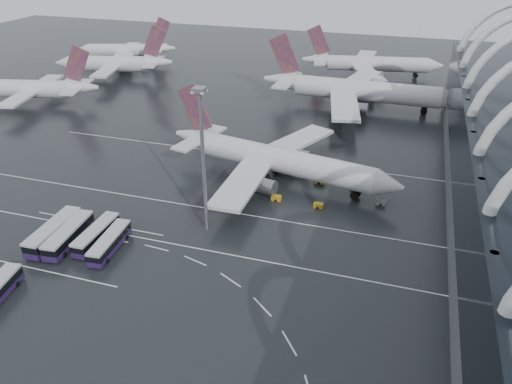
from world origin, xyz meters
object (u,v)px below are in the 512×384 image
(airliner_main, at_px, (275,160))
(jet_remote_mid, at_px, (116,64))
(gse_cart_belly_a, at_px, (318,205))
(gse_cart_belly_d, at_px, (381,202))
(jet_remote_west, at_px, (35,89))
(bus_row_near_b, at_px, (69,235))
(bus_row_near_c, at_px, (96,234))
(gse_cart_belly_e, at_px, (319,181))
(bus_row_near_a, at_px, (53,232))
(airliner_gate_c, at_px, (369,64))
(bus_row_near_d, at_px, (110,242))
(jet_remote_far, at_px, (127,51))
(gse_cart_belly_c, at_px, (276,198))
(airliner_gate_b, at_px, (356,91))
(floodlight_mast, at_px, (202,145))
(gse_cart_belly_b, at_px, (355,186))

(airliner_main, relative_size, jet_remote_mid, 1.26)
(gse_cart_belly_a, distance_m, gse_cart_belly_d, 13.28)
(gse_cart_belly_a, relative_size, gse_cart_belly_d, 0.95)
(jet_remote_west, distance_m, gse_cart_belly_d, 118.30)
(bus_row_near_b, height_order, gse_cart_belly_d, bus_row_near_b)
(airliner_main, distance_m, gse_cart_belly_a, 16.47)
(bus_row_near_c, bearing_deg, gse_cart_belly_e, -45.03)
(bus_row_near_a, bearing_deg, gse_cart_belly_a, -61.75)
(airliner_gate_c, xyz_separation_m, bus_row_near_d, (-30.46, -132.50, -3.11))
(jet_remote_far, relative_size, gse_cart_belly_d, 20.84)
(airliner_main, relative_size, jet_remote_far, 1.35)
(jet_remote_far, relative_size, bus_row_near_c, 3.41)
(jet_remote_far, distance_m, bus_row_near_d, 142.98)
(gse_cart_belly_c, distance_m, gse_cart_belly_d, 21.86)
(airliner_gate_c, height_order, jet_remote_far, airliner_gate_c)
(airliner_main, xyz_separation_m, jet_remote_west, (-88.84, 28.82, 0.15))
(bus_row_near_b, bearing_deg, gse_cart_belly_c, -54.98)
(airliner_main, height_order, airliner_gate_b, airliner_gate_b)
(airliner_gate_c, bearing_deg, jet_remote_far, 174.05)
(airliner_gate_c, relative_size, gse_cart_belly_c, 25.77)
(bus_row_near_c, bearing_deg, jet_remote_far, 26.82)
(jet_remote_far, relative_size, bus_row_near_a, 2.97)
(bus_row_near_b, distance_m, gse_cart_belly_c, 41.78)
(jet_remote_west, height_order, floodlight_mast, floodlight_mast)
(airliner_main, relative_size, floodlight_mast, 2.04)
(airliner_gate_c, distance_m, bus_row_near_d, 135.99)
(floodlight_mast, bearing_deg, jet_remote_far, 126.52)
(bus_row_near_c, bearing_deg, bus_row_near_b, 111.26)
(airliner_main, relative_size, airliner_gate_b, 0.90)
(jet_remote_west, relative_size, bus_row_near_c, 3.60)
(jet_remote_far, height_order, gse_cart_belly_e, jet_remote_far)
(gse_cart_belly_b, distance_m, gse_cart_belly_e, 8.08)
(bus_row_near_d, relative_size, gse_cart_belly_b, 5.47)
(bus_row_near_d, height_order, gse_cart_belly_d, bus_row_near_d)
(airliner_main, relative_size, airliner_gate_c, 1.07)
(airliner_gate_c, distance_m, gse_cart_belly_e, 95.07)
(airliner_main, distance_m, bus_row_near_c, 42.63)
(gse_cart_belly_e, bearing_deg, airliner_gate_c, 90.05)
(gse_cart_belly_d, relative_size, gse_cart_belly_e, 0.87)
(airliner_main, xyz_separation_m, bus_row_near_d, (-20.23, -36.59, -3.21))
(airliner_gate_c, bearing_deg, airliner_gate_b, -100.17)
(jet_remote_mid, xyz_separation_m, jet_remote_far, (-8.71, 22.81, -0.32))
(bus_row_near_a, relative_size, gse_cart_belly_c, 6.87)
(airliner_gate_b, bearing_deg, gse_cart_belly_a, -87.43)
(gse_cart_belly_c, bearing_deg, airliner_main, 108.03)
(airliner_main, xyz_separation_m, jet_remote_far, (-90.08, 88.12, -0.05))
(bus_row_near_a, xyz_separation_m, gse_cart_belly_b, (50.15, 37.90, -1.28))
(gse_cart_belly_d, distance_m, gse_cart_belly_e, 15.31)
(bus_row_near_d, bearing_deg, airliner_gate_c, -18.15)
(bus_row_near_b, bearing_deg, airliner_main, -43.28)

